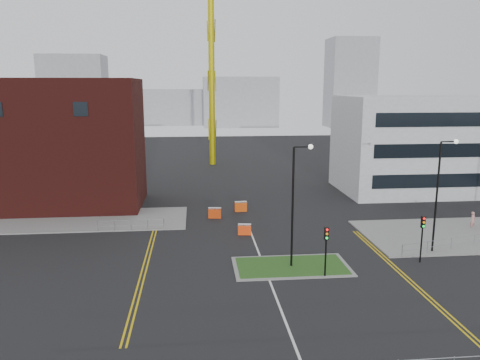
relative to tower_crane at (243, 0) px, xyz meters
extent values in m
plane|color=black|center=(-3.35, -56.97, -27.12)|extent=(200.00, 200.00, 0.00)
cube|color=slate|center=(-23.35, -34.97, -27.06)|extent=(28.00, 8.00, 0.12)
cube|color=slate|center=(-1.35, -48.97, -27.08)|extent=(8.60, 4.60, 0.08)
cube|color=#254E1A|center=(-1.35, -48.97, -27.06)|extent=(8.00, 4.00, 0.12)
cube|color=#4A1512|center=(-23.35, -28.97, -20.12)|extent=(18.00, 10.00, 14.00)
cube|color=black|center=(-19.35, -33.99, -16.12)|extent=(1.40, 0.10, 1.40)
cube|color=#B3B5B8|center=(22.65, -24.97, -21.12)|extent=(25.00, 12.00, 12.00)
cube|color=black|center=(22.65, -30.99, -24.62)|extent=(22.00, 0.10, 1.60)
cube|color=black|center=(22.65, -30.99, -21.12)|extent=(22.00, 0.10, 1.60)
cube|color=black|center=(22.65, -30.99, -17.62)|extent=(22.00, 0.10, 1.60)
cylinder|color=#B9AB0A|center=(-5.35, -1.97, -9.43)|extent=(1.00, 1.00, 35.38)
cylinder|color=black|center=(-1.35, -48.97, -22.62)|extent=(0.16, 0.16, 9.00)
cylinder|color=black|center=(-0.75, -48.97, -18.12)|extent=(1.20, 0.10, 0.10)
sphere|color=silver|center=(-0.15, -48.97, -18.12)|extent=(0.36, 0.36, 0.36)
cylinder|color=black|center=(10.65, -46.97, -22.62)|extent=(0.16, 0.16, 9.00)
cylinder|color=black|center=(11.25, -46.97, -18.12)|extent=(1.20, 0.10, 0.10)
sphere|color=silver|center=(11.85, -46.97, -18.12)|extent=(0.36, 0.36, 0.36)
cylinder|color=black|center=(0.65, -50.97, -25.62)|extent=(0.12, 0.12, 3.00)
cube|color=black|center=(0.65, -50.97, -23.92)|extent=(0.28, 0.22, 0.90)
sphere|color=red|center=(0.65, -51.10, -23.62)|extent=(0.18, 0.18, 0.18)
sphere|color=orange|center=(0.65, -51.10, -23.92)|extent=(0.18, 0.18, 0.18)
sphere|color=#0CCC33|center=(0.65, -51.10, -24.22)|extent=(0.18, 0.18, 0.18)
cylinder|color=black|center=(8.65, -48.97, -25.62)|extent=(0.12, 0.12, 3.00)
cube|color=black|center=(8.65, -48.97, -23.92)|extent=(0.28, 0.22, 0.90)
sphere|color=red|center=(8.65, -49.10, -23.62)|extent=(0.18, 0.18, 0.18)
sphere|color=orange|center=(8.65, -49.10, -23.92)|extent=(0.18, 0.18, 0.18)
sphere|color=#0CCC33|center=(8.65, -49.10, -24.22)|extent=(0.18, 0.18, 0.18)
cylinder|color=gray|center=(-14.35, -38.97, -26.07)|extent=(6.00, 0.04, 0.04)
cylinder|color=gray|center=(-14.35, -38.97, -26.57)|extent=(6.00, 0.04, 0.04)
cylinder|color=gray|center=(-17.35, -38.97, -26.57)|extent=(0.05, 0.05, 1.10)
cylinder|color=gray|center=(-11.35, -38.97, -26.57)|extent=(0.05, 0.05, 1.10)
cylinder|color=gray|center=(7.65, -47.97, -26.57)|extent=(0.05, 0.05, 1.10)
cube|color=silver|center=(-3.35, -54.97, -27.11)|extent=(0.15, 30.00, 0.01)
cube|color=gold|center=(-12.35, -46.97, -27.11)|extent=(0.12, 24.00, 0.01)
cube|color=gold|center=(-12.05, -46.97, -27.11)|extent=(0.12, 24.00, 0.01)
cube|color=gold|center=(6.15, -50.97, -27.11)|extent=(0.12, 20.00, 0.01)
cube|color=gold|center=(6.45, -50.97, -27.11)|extent=(0.12, 20.00, 0.01)
cube|color=gray|center=(-43.35, 63.03, -16.12)|extent=(18.00, 12.00, 22.00)
cube|color=gray|center=(6.65, 73.03, -19.12)|extent=(24.00, 12.00, 16.00)
cube|color=gray|center=(41.65, 68.03, -13.12)|extent=(14.00, 12.00, 28.00)
cube|color=gray|center=(-11.35, 83.03, -21.12)|extent=(30.00, 12.00, 12.00)
imported|color=tan|center=(17.54, -41.34, -26.28)|extent=(0.73, 0.64, 1.67)
cube|color=red|center=(-6.44, -35.27, -26.59)|extent=(1.33, 0.60, 1.07)
cube|color=silver|center=(-6.44, -35.27, -26.10)|extent=(1.33, 0.60, 0.13)
cube|color=#FF430E|center=(-3.99, -40.97, -26.63)|extent=(1.23, 0.58, 0.98)
cube|color=silver|center=(-3.99, -40.97, -26.19)|extent=(1.23, 0.58, 0.12)
cube|color=#DE490C|center=(-3.56, -32.97, -26.58)|extent=(1.33, 0.53, 1.08)
cube|color=silver|center=(-3.56, -32.97, -26.09)|extent=(1.33, 0.53, 0.13)
camera|label=1|loc=(-8.31, -81.26, -13.87)|focal=35.00mm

